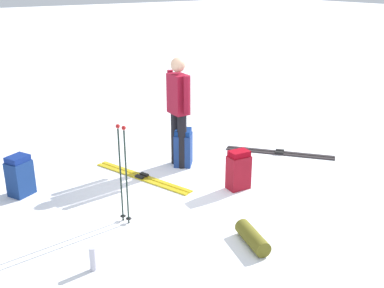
% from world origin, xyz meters
% --- Properties ---
extents(ground_plane, '(80.00, 80.00, 0.00)m').
position_xyz_m(ground_plane, '(0.00, 0.00, 0.00)').
color(ground_plane, white).
extents(skier_standing, '(0.57, 0.23, 1.70)m').
position_xyz_m(skier_standing, '(-0.89, 0.36, 0.95)').
color(skier_standing, black).
rests_on(skier_standing, ground_plane).
extents(ski_pair_near, '(1.73, 0.72, 0.05)m').
position_xyz_m(ski_pair_near, '(-0.79, -0.36, 0.01)').
color(ski_pair_near, gold).
rests_on(ski_pair_near, ground_plane).
extents(ski_pair_far, '(1.49, 1.28, 0.05)m').
position_xyz_m(ski_pair_far, '(-0.35, 2.03, 0.01)').
color(ski_pair_far, black).
rests_on(ski_pair_far, ground_plane).
extents(backpack_large_dark, '(0.35, 0.38, 0.57)m').
position_xyz_m(backpack_large_dark, '(-1.23, -1.97, 0.28)').
color(backpack_large_dark, navy).
rests_on(backpack_large_dark, ground_plane).
extents(backpack_bright, '(0.23, 0.32, 0.56)m').
position_xyz_m(backpack_bright, '(0.28, 0.59, 0.27)').
color(backpack_bright, maroon).
rests_on(backpack_bright, ground_plane).
extents(backpack_small_spare, '(0.41, 0.40, 0.59)m').
position_xyz_m(backpack_small_spare, '(-0.86, 0.43, 0.29)').
color(backpack_small_spare, navy).
rests_on(backpack_small_spare, ground_plane).
extents(ski_poles_planted_near, '(0.16, 0.10, 1.24)m').
position_xyz_m(ski_poles_planted_near, '(0.24, -1.14, 0.69)').
color(ski_poles_planted_near, black).
rests_on(ski_poles_planted_near, ground_plane).
extents(sleeping_mat_rolled, '(0.58, 0.32, 0.18)m').
position_xyz_m(sleeping_mat_rolled, '(1.49, -0.21, 0.09)').
color(sleeping_mat_rolled, brown).
rests_on(sleeping_mat_rolled, ground_plane).
extents(thermos_bottle, '(0.07, 0.07, 0.26)m').
position_xyz_m(thermos_bottle, '(0.93, -1.85, 0.13)').
color(thermos_bottle, '#B5B4C2').
rests_on(thermos_bottle, ground_plane).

